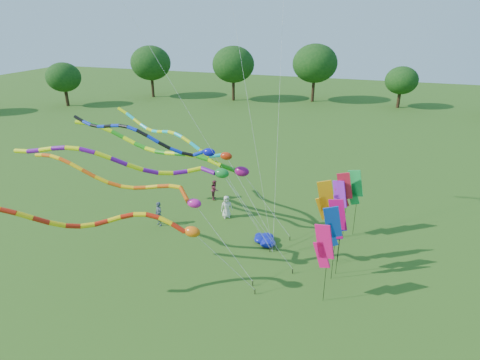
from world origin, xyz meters
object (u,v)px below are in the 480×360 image
(tube_kite_red, at_px, (124,223))
(person_c, at_px, (215,190))
(person_a, at_px, (227,207))
(tube_kite_orange, at_px, (132,183))
(person_b, at_px, (159,214))
(blue_nylon_heap, at_px, (264,239))

(tube_kite_red, relative_size, person_c, 6.98)
(person_a, xyz_separation_m, person_c, (-2.01, 2.71, -0.06))
(tube_kite_orange, xyz_separation_m, person_a, (3.06, 6.88, -4.23))
(tube_kite_orange, height_order, person_c, tube_kite_orange)
(person_b, xyz_separation_m, person_c, (2.10, 5.33, -0.09))
(person_c, bearing_deg, tube_kite_red, 161.90)
(person_a, bearing_deg, person_b, -179.16)
(blue_nylon_heap, relative_size, person_c, 0.92)
(tube_kite_red, relative_size, blue_nylon_heap, 7.57)
(person_a, distance_m, person_b, 4.87)
(blue_nylon_heap, bearing_deg, person_b, -179.30)
(tube_kite_red, height_order, person_c, tube_kite_red)
(blue_nylon_heap, height_order, person_b, person_b)
(tube_kite_orange, relative_size, person_a, 7.88)
(blue_nylon_heap, distance_m, person_a, 4.40)
(blue_nylon_heap, distance_m, person_c, 7.66)
(tube_kite_orange, distance_m, person_a, 8.64)
(tube_kite_red, bearing_deg, tube_kite_orange, 93.58)
(person_a, height_order, person_b, person_b)
(tube_kite_red, xyz_separation_m, person_c, (-0.42, 12.77, -3.65))
(tube_kite_red, height_order, person_a, tube_kite_red)
(tube_kite_orange, relative_size, person_c, 8.44)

